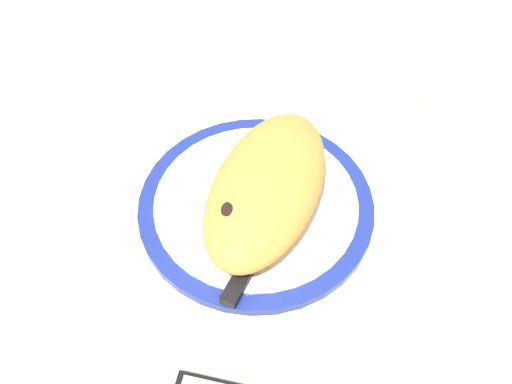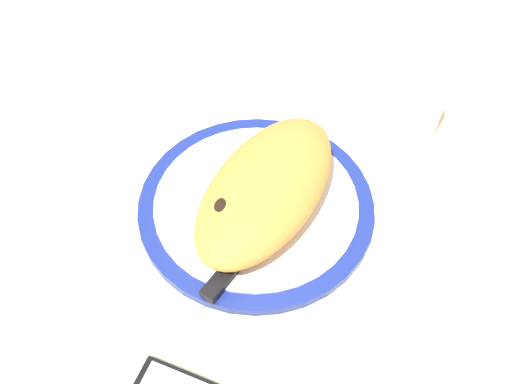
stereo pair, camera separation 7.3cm
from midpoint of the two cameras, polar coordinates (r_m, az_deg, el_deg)
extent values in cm
cube|color=beige|center=(77.15, 2.70, -2.54)|extent=(150.00, 150.00, 3.00)
cylinder|color=navy|center=(75.37, 2.77, -1.57)|extent=(31.96, 31.96, 1.38)
cylinder|color=white|center=(74.70, 2.79, -1.19)|extent=(27.63, 27.63, 0.30)
ellipsoid|color=orange|center=(71.95, 3.99, 0.25)|extent=(30.12, 20.87, 6.44)
ellipsoid|color=black|center=(67.31, -0.28, -1.60)|extent=(3.42, 3.18, 0.96)
ellipsoid|color=black|center=(66.20, 1.61, -2.73)|extent=(2.17, 2.10, 0.67)
ellipsoid|color=black|center=(68.85, 5.02, 0.42)|extent=(2.93, 2.61, 0.85)
cube|color=silver|center=(80.04, 1.00, 4.11)|extent=(12.62, 1.43, 0.40)
cube|color=silver|center=(76.56, -3.56, 1.01)|extent=(4.09, 2.37, 0.40)
cube|color=silver|center=(73.64, 5.33, -2.09)|extent=(13.70, 4.06, 0.40)
cube|color=black|center=(67.95, 0.28, -8.29)|extent=(9.29, 3.62, 1.20)
cylinder|color=silver|center=(86.81, 18.92, 8.26)|extent=(6.46, 6.46, 9.74)
cylinder|color=silver|center=(87.87, 18.65, 7.51)|extent=(5.95, 5.95, 6.10)
camera|label=1|loc=(0.04, -87.13, 3.68)|focal=38.88mm
camera|label=2|loc=(0.04, 92.87, -3.68)|focal=38.88mm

